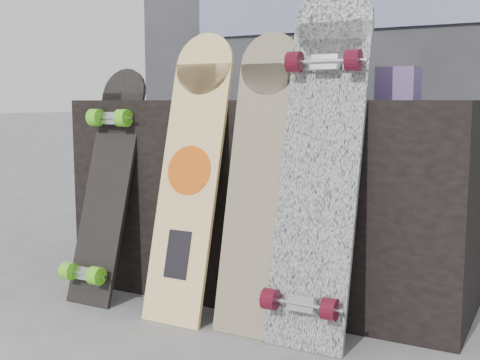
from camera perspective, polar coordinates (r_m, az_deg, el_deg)
The scene contains 10 objects.
ground at distance 2.17m, azimuth -2.81°, elevation -14.08°, with size 60.00×60.00×0.00m, color slate.
vendor_table at distance 2.49m, azimuth 3.05°, elevation -1.68°, with size 1.60×0.60×0.80m, color black.
booth at distance 3.26m, azimuth 9.64°, elevation 12.77°, with size 2.40×0.22×2.20m.
merch_box_purple at distance 2.64m, azimuth -3.50°, elevation 8.64°, with size 0.18×0.12×0.10m, color #3E356C.
merch_box_small at distance 2.32m, azimuth 14.78°, elevation 8.81°, with size 0.14×0.14×0.12m, color #3E356C.
merch_box_flat at distance 2.50m, azimuth 4.27°, elevation 8.24°, with size 0.22×0.10×0.06m, color #D1B78C.
longboard_geisha at distance 2.23m, azimuth -4.69°, elevation 1.27°, with size 0.24×0.30×1.05m.
longboard_celtic at distance 2.09m, azimuth 1.85°, elevation 0.81°, with size 0.23×0.25×1.04m.
longboard_cascadia at distance 1.99m, azimuth 7.61°, elevation 2.38°, with size 0.27×0.35×1.20m.
skateboard_dark at distance 2.48m, azimuth -12.53°, elevation -0.04°, with size 0.21×0.35×0.93m.
Camera 1 is at (1.04, -1.73, 0.80)m, focal length 45.00 mm.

